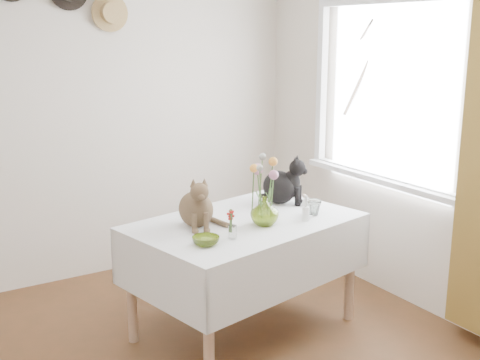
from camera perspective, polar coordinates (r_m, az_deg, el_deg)
room at (r=2.64m, az=-4.35°, el=-0.62°), size 4.08×4.58×2.58m
window at (r=4.42m, az=13.90°, el=6.77°), size 0.12×1.52×1.32m
dining_table at (r=3.86m, az=0.49°, el=-6.48°), size 1.56×1.17×0.75m
tabby_cat at (r=3.66m, az=-4.21°, el=-1.88°), size 0.29×0.33×0.33m
black_cat at (r=4.16m, az=3.75°, el=0.14°), size 0.37×0.37×0.34m
flower_vase at (r=3.69m, az=2.34°, el=-2.93°), size 0.18×0.18×0.18m
green_bowl at (r=3.37m, az=-3.26°, el=-5.77°), size 0.21×0.21×0.05m
drinking_glass at (r=3.93m, az=6.96°, el=-2.60°), size 0.13×0.13×0.10m
candlestick at (r=3.80m, az=6.25°, el=-3.06°), size 0.04×0.04×0.16m
berry_jar at (r=3.45m, az=-0.71°, el=-4.20°), size 0.05×0.05×0.20m
porcelain_figurine at (r=4.12m, az=6.10°, el=-1.99°), size 0.04×0.04×0.08m
flower_bouquet at (r=3.63m, az=2.23°, el=0.90°), size 0.17×0.12×0.39m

